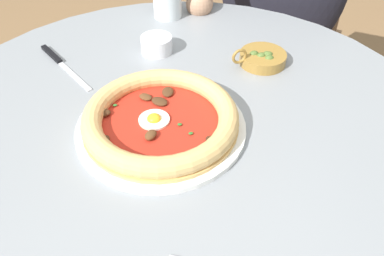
{
  "coord_description": "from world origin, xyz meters",
  "views": [
    {
      "loc": [
        -0.1,
        -0.54,
        1.2
      ],
      "look_at": [
        0.01,
        -0.04,
        0.74
      ],
      "focal_mm": 37.68,
      "sensor_mm": 36.0,
      "label": 1
    }
  ],
  "objects_px": {
    "dining_table": "(181,180)",
    "diner_person": "(274,33)",
    "pizza_on_plate": "(161,120)",
    "ramekin_capers": "(155,44)",
    "water_glass": "(167,3)",
    "cafe_chair_diner": "(285,16)",
    "olive_pan": "(262,58)",
    "steak_knife": "(58,61)"
  },
  "relations": [
    {
      "from": "dining_table",
      "to": "olive_pan",
      "type": "bearing_deg",
      "value": 33.96
    },
    {
      "from": "pizza_on_plate",
      "to": "steak_knife",
      "type": "height_order",
      "value": "pizza_on_plate"
    },
    {
      "from": "ramekin_capers",
      "to": "steak_knife",
      "type": "bearing_deg",
      "value": 177.99
    },
    {
      "from": "steak_knife",
      "to": "cafe_chair_diner",
      "type": "bearing_deg",
      "value": 30.65
    },
    {
      "from": "olive_pan",
      "to": "cafe_chair_diner",
      "type": "xyz_separation_m",
      "value": [
        0.32,
        0.54,
        -0.2
      ]
    },
    {
      "from": "diner_person",
      "to": "cafe_chair_diner",
      "type": "height_order",
      "value": "diner_person"
    },
    {
      "from": "pizza_on_plate",
      "to": "ramekin_capers",
      "type": "height_order",
      "value": "pizza_on_plate"
    },
    {
      "from": "water_glass",
      "to": "steak_knife",
      "type": "distance_m",
      "value": 0.31
    },
    {
      "from": "water_glass",
      "to": "olive_pan",
      "type": "relative_size",
      "value": 0.65
    },
    {
      "from": "dining_table",
      "to": "cafe_chair_diner",
      "type": "height_order",
      "value": "cafe_chair_diner"
    },
    {
      "from": "steak_knife",
      "to": "diner_person",
      "type": "bearing_deg",
      "value": 26.59
    },
    {
      "from": "pizza_on_plate",
      "to": "diner_person",
      "type": "relative_size",
      "value": 0.24
    },
    {
      "from": "dining_table",
      "to": "diner_person",
      "type": "xyz_separation_m",
      "value": [
        0.44,
        0.57,
        -0.02
      ]
    },
    {
      "from": "water_glass",
      "to": "steak_knife",
      "type": "xyz_separation_m",
      "value": [
        -0.27,
        -0.16,
        -0.03
      ]
    },
    {
      "from": "pizza_on_plate",
      "to": "steak_knife",
      "type": "distance_m",
      "value": 0.32
    },
    {
      "from": "dining_table",
      "to": "water_glass",
      "type": "xyz_separation_m",
      "value": [
        0.06,
        0.4,
        0.2
      ]
    },
    {
      "from": "water_glass",
      "to": "diner_person",
      "type": "distance_m",
      "value": 0.47
    },
    {
      "from": "cafe_chair_diner",
      "to": "ramekin_capers",
      "type": "bearing_deg",
      "value": -140.0
    },
    {
      "from": "steak_knife",
      "to": "diner_person",
      "type": "height_order",
      "value": "diner_person"
    },
    {
      "from": "pizza_on_plate",
      "to": "water_glass",
      "type": "distance_m",
      "value": 0.43
    },
    {
      "from": "ramekin_capers",
      "to": "cafe_chair_diner",
      "type": "distance_m",
      "value": 0.72
    },
    {
      "from": "dining_table",
      "to": "ramekin_capers",
      "type": "xyz_separation_m",
      "value": [
        -0.0,
        0.24,
        0.18
      ]
    },
    {
      "from": "dining_table",
      "to": "steak_knife",
      "type": "height_order",
      "value": "steak_knife"
    },
    {
      "from": "olive_pan",
      "to": "dining_table",
      "type": "bearing_deg",
      "value": -146.04
    },
    {
      "from": "ramekin_capers",
      "to": "diner_person",
      "type": "relative_size",
      "value": 0.06
    },
    {
      "from": "ramekin_capers",
      "to": "olive_pan",
      "type": "height_order",
      "value": "olive_pan"
    },
    {
      "from": "steak_knife",
      "to": "ramekin_capers",
      "type": "xyz_separation_m",
      "value": [
        0.21,
        -0.01,
        0.02
      ]
    },
    {
      "from": "pizza_on_plate",
      "to": "ramekin_capers",
      "type": "xyz_separation_m",
      "value": [
        0.03,
        0.26,
        -0.0
      ]
    },
    {
      "from": "water_glass",
      "to": "steak_knife",
      "type": "relative_size",
      "value": 0.41
    },
    {
      "from": "water_glass",
      "to": "diner_person",
      "type": "bearing_deg",
      "value": 23.86
    },
    {
      "from": "ramekin_capers",
      "to": "diner_person",
      "type": "bearing_deg",
      "value": 36.99
    },
    {
      "from": "diner_person",
      "to": "water_glass",
      "type": "bearing_deg",
      "value": -156.14
    },
    {
      "from": "steak_knife",
      "to": "cafe_chair_diner",
      "type": "xyz_separation_m",
      "value": [
        0.74,
        0.44,
        -0.19
      ]
    },
    {
      "from": "steak_knife",
      "to": "diner_person",
      "type": "distance_m",
      "value": 0.75
    },
    {
      "from": "pizza_on_plate",
      "to": "steak_knife",
      "type": "xyz_separation_m",
      "value": [
        -0.18,
        0.26,
        -0.02
      ]
    },
    {
      "from": "pizza_on_plate",
      "to": "cafe_chair_diner",
      "type": "bearing_deg",
      "value": 51.26
    },
    {
      "from": "dining_table",
      "to": "diner_person",
      "type": "height_order",
      "value": "diner_person"
    },
    {
      "from": "dining_table",
      "to": "ramekin_capers",
      "type": "height_order",
      "value": "ramekin_capers"
    },
    {
      "from": "steak_knife",
      "to": "diner_person",
      "type": "relative_size",
      "value": 0.16
    },
    {
      "from": "water_glass",
      "to": "olive_pan",
      "type": "xyz_separation_m",
      "value": [
        0.15,
        -0.26,
        -0.02
      ]
    },
    {
      "from": "cafe_chair_diner",
      "to": "dining_table",
      "type": "bearing_deg",
      "value": -127.62
    },
    {
      "from": "olive_pan",
      "to": "diner_person",
      "type": "relative_size",
      "value": 0.1
    }
  ]
}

